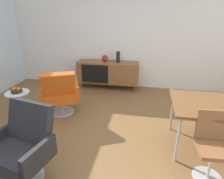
{
  "coord_description": "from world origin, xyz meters",
  "views": [
    {
      "loc": [
        0.5,
        -2.45,
        1.95
      ],
      "look_at": [
        -0.03,
        0.36,
        0.77
      ],
      "focal_mm": 30.59,
      "sensor_mm": 36.0,
      "label": 1
    }
  ],
  "objects_px": {
    "sideboard": "(108,72)",
    "vase_cobalt": "(105,58)",
    "dining_chair_front_left": "(213,144)",
    "fruit_bowl": "(17,91)",
    "lounge_chair_red": "(60,93)",
    "armchair_black_shell": "(22,144)",
    "vase_sculptural_dark": "(118,57)",
    "side_table_round": "(19,102)"
  },
  "relations": [
    {
      "from": "fruit_bowl",
      "to": "armchair_black_shell",
      "type": "bearing_deg",
      "value": -52.71
    },
    {
      "from": "fruit_bowl",
      "to": "vase_cobalt",
      "type": "bearing_deg",
      "value": 54.65
    },
    {
      "from": "sideboard",
      "to": "lounge_chair_red",
      "type": "distance_m",
      "value": 1.69
    },
    {
      "from": "dining_chair_front_left",
      "to": "fruit_bowl",
      "type": "relative_size",
      "value": 4.28
    },
    {
      "from": "vase_cobalt",
      "to": "fruit_bowl",
      "type": "distance_m",
      "value": 2.26
    },
    {
      "from": "lounge_chair_red",
      "to": "armchair_black_shell",
      "type": "bearing_deg",
      "value": -81.31
    },
    {
      "from": "vase_cobalt",
      "to": "sideboard",
      "type": "bearing_deg",
      "value": -1.5
    },
    {
      "from": "vase_sculptural_dark",
      "to": "fruit_bowl",
      "type": "bearing_deg",
      "value": -131.88
    },
    {
      "from": "vase_cobalt",
      "to": "lounge_chair_red",
      "type": "distance_m",
      "value": 1.7
    },
    {
      "from": "vase_cobalt",
      "to": "lounge_chair_red",
      "type": "height_order",
      "value": "lounge_chair_red"
    },
    {
      "from": "vase_cobalt",
      "to": "vase_sculptural_dark",
      "type": "xyz_separation_m",
      "value": [
        0.34,
        0.0,
        0.05
      ]
    },
    {
      "from": "dining_chair_front_left",
      "to": "fruit_bowl",
      "type": "distance_m",
      "value": 3.34
    },
    {
      "from": "armchair_black_shell",
      "to": "dining_chair_front_left",
      "type": "bearing_deg",
      "value": 10.93
    },
    {
      "from": "sideboard",
      "to": "side_table_round",
      "type": "height_order",
      "value": "sideboard"
    },
    {
      "from": "fruit_bowl",
      "to": "side_table_round",
      "type": "bearing_deg",
      "value": 97.78
    },
    {
      "from": "vase_cobalt",
      "to": "dining_chair_front_left",
      "type": "height_order",
      "value": "vase_cobalt"
    },
    {
      "from": "vase_sculptural_dark",
      "to": "fruit_bowl",
      "type": "distance_m",
      "value": 2.48
    },
    {
      "from": "lounge_chair_red",
      "to": "fruit_bowl",
      "type": "height_order",
      "value": "lounge_chair_red"
    },
    {
      "from": "vase_cobalt",
      "to": "dining_chair_front_left",
      "type": "distance_m",
      "value": 3.33
    },
    {
      "from": "sideboard",
      "to": "lounge_chair_red",
      "type": "relative_size",
      "value": 1.69
    },
    {
      "from": "sideboard",
      "to": "armchair_black_shell",
      "type": "xyz_separation_m",
      "value": [
        -0.38,
        -3.13,
        0.03
      ]
    },
    {
      "from": "lounge_chair_red",
      "to": "vase_cobalt",
      "type": "bearing_deg",
      "value": 70.76
    },
    {
      "from": "sideboard",
      "to": "dining_chair_front_left",
      "type": "bearing_deg",
      "value": -55.38
    },
    {
      "from": "sideboard",
      "to": "lounge_chair_red",
      "type": "bearing_deg",
      "value": -111.56
    },
    {
      "from": "vase_sculptural_dark",
      "to": "armchair_black_shell",
      "type": "xyz_separation_m",
      "value": [
        -0.66,
        -3.13,
        -0.39
      ]
    },
    {
      "from": "vase_cobalt",
      "to": "fruit_bowl",
      "type": "bearing_deg",
      "value": -125.35
    },
    {
      "from": "sideboard",
      "to": "side_table_round",
      "type": "bearing_deg",
      "value": -126.87
    },
    {
      "from": "armchair_black_shell",
      "to": "side_table_round",
      "type": "relative_size",
      "value": 1.82
    },
    {
      "from": "vase_cobalt",
      "to": "dining_chair_front_left",
      "type": "xyz_separation_m",
      "value": [
        1.93,
        -2.69,
        -0.34
      ]
    },
    {
      "from": "lounge_chair_red",
      "to": "vase_sculptural_dark",
      "type": "bearing_deg",
      "value": 60.46
    },
    {
      "from": "sideboard",
      "to": "vase_cobalt",
      "type": "relative_size",
      "value": 9.04
    },
    {
      "from": "dining_chair_front_left",
      "to": "side_table_round",
      "type": "bearing_deg",
      "value": 165.04
    },
    {
      "from": "lounge_chair_red",
      "to": "sideboard",
      "type": "bearing_deg",
      "value": 68.44
    },
    {
      "from": "vase_cobalt",
      "to": "side_table_round",
      "type": "height_order",
      "value": "vase_cobalt"
    },
    {
      "from": "sideboard",
      "to": "vase_sculptural_dark",
      "type": "bearing_deg",
      "value": 0.4
    },
    {
      "from": "armchair_black_shell",
      "to": "side_table_round",
      "type": "xyz_separation_m",
      "value": [
        -0.99,
        1.3,
        -0.15
      ]
    },
    {
      "from": "lounge_chair_red",
      "to": "side_table_round",
      "type": "height_order",
      "value": "lounge_chair_red"
    },
    {
      "from": "vase_sculptural_dark",
      "to": "armchair_black_shell",
      "type": "relative_size",
      "value": 0.29
    },
    {
      "from": "dining_chair_front_left",
      "to": "lounge_chair_red",
      "type": "bearing_deg",
      "value": 155.74
    },
    {
      "from": "dining_chair_front_left",
      "to": "lounge_chair_red",
      "type": "relative_size",
      "value": 0.9
    },
    {
      "from": "sideboard",
      "to": "vase_cobalt",
      "type": "height_order",
      "value": "vase_cobalt"
    },
    {
      "from": "vase_sculptural_dark",
      "to": "side_table_round",
      "type": "height_order",
      "value": "vase_sculptural_dark"
    }
  ]
}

